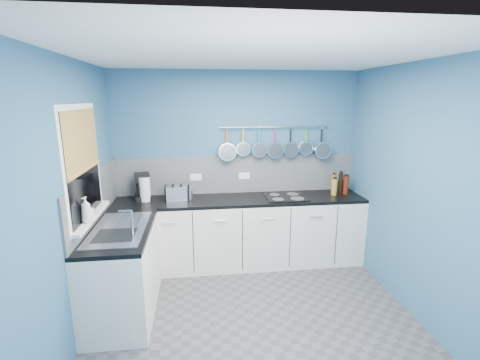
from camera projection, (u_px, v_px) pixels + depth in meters
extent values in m
cube|color=#47474C|center=(254.00, 319.00, 3.43)|extent=(3.20, 3.00, 0.02)
cube|color=white|center=(257.00, 54.00, 2.85)|extent=(3.20, 3.00, 0.02)
cube|color=#2E5C80|center=(237.00, 167.00, 4.60)|extent=(3.20, 0.02, 2.50)
cube|color=#2E5C80|center=(307.00, 286.00, 1.68)|extent=(3.20, 0.02, 2.50)
cube|color=#2E5C80|center=(71.00, 205.00, 2.95)|extent=(0.02, 3.00, 2.50)
cube|color=#2E5C80|center=(418.00, 193.00, 3.33)|extent=(0.02, 3.00, 2.50)
cube|color=gray|center=(237.00, 174.00, 4.60)|extent=(3.20, 0.02, 0.50)
cube|color=gray|center=(95.00, 197.00, 3.55)|extent=(0.02, 1.80, 0.50)
cube|color=silver|center=(240.00, 233.00, 4.49)|extent=(3.20, 0.60, 0.86)
cube|color=black|center=(240.00, 200.00, 4.38)|extent=(3.20, 0.60, 0.04)
cube|color=silver|center=(123.00, 272.00, 3.46)|extent=(0.60, 1.20, 0.86)
cube|color=black|center=(120.00, 231.00, 3.36)|extent=(0.60, 1.20, 0.04)
cube|color=white|center=(83.00, 165.00, 3.17)|extent=(0.01, 1.00, 1.10)
cube|color=black|center=(83.00, 165.00, 3.17)|extent=(0.01, 0.90, 1.00)
cube|color=olive|center=(82.00, 140.00, 3.12)|extent=(0.01, 0.90, 0.55)
cube|color=white|center=(91.00, 217.00, 3.29)|extent=(0.10, 0.98, 0.03)
cube|color=silver|center=(119.00, 229.00, 3.35)|extent=(0.50, 0.95, 0.01)
cube|color=white|center=(196.00, 177.00, 4.52)|extent=(0.15, 0.01, 0.09)
cube|color=white|center=(244.00, 176.00, 4.60)|extent=(0.15, 0.01, 0.09)
cylinder|color=silver|center=(275.00, 127.00, 4.47)|extent=(1.45, 0.02, 0.02)
imported|color=white|center=(86.00, 210.00, 3.08)|extent=(0.12, 0.12, 0.24)
imported|color=white|center=(88.00, 212.00, 3.13)|extent=(0.10, 0.10, 0.17)
cylinder|color=white|center=(145.00, 189.00, 4.23)|extent=(0.15, 0.15, 0.30)
cube|color=silver|center=(177.00, 193.00, 4.29)|extent=(0.30, 0.20, 0.18)
cylinder|color=silver|center=(189.00, 194.00, 4.36)|extent=(0.10, 0.10, 0.12)
cube|color=black|center=(286.00, 197.00, 4.42)|extent=(0.51, 0.45, 0.01)
cylinder|color=black|center=(343.00, 187.00, 4.65)|extent=(0.06, 0.06, 0.14)
cylinder|color=brown|center=(339.00, 188.00, 4.64)|extent=(0.05, 0.05, 0.13)
cylinder|color=#8C5914|center=(333.00, 184.00, 4.60)|extent=(0.05, 0.05, 0.26)
cylinder|color=#4C190C|center=(346.00, 185.00, 4.56)|extent=(0.07, 0.07, 0.24)
cylinder|color=black|center=(340.00, 183.00, 4.54)|extent=(0.06, 0.06, 0.29)
cylinder|color=olive|center=(334.00, 187.00, 4.51)|extent=(0.07, 0.07, 0.22)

